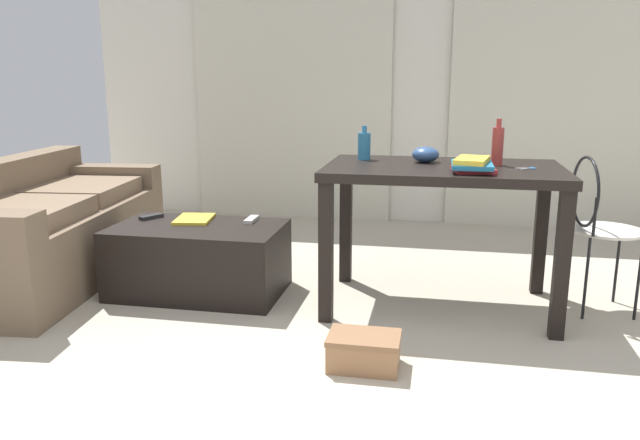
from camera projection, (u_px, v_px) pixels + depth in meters
ground_plane at (399, 309)px, 3.44m from camera, size 8.93×8.93×0.00m
wall_back at (421, 81)px, 5.32m from camera, size 5.93×0.10×2.45m
curtains at (420, 98)px, 5.27m from camera, size 4.05×0.03×2.18m
couch at (45, 230)px, 3.92m from camera, size 1.01×1.93×0.75m
coffee_table at (199, 259)px, 3.66m from camera, size 0.99×0.59×0.41m
craft_table at (443, 187)px, 3.33m from camera, size 1.26×0.78×0.80m
wire_chair at (596, 216)px, 3.30m from camera, size 0.39×0.40×0.86m
bottle_near at (364, 146)px, 3.54m from camera, size 0.07×0.07×0.20m
bottle_far at (498, 146)px, 3.30m from camera, size 0.06×0.06×0.25m
bowl at (426, 154)px, 3.44m from camera, size 0.15×0.15×0.09m
book_stack at (472, 165)px, 3.09m from camera, size 0.23×0.28×0.07m
tv_remote_on_table at (478, 160)px, 3.48m from camera, size 0.08×0.16×0.02m
scissors at (528, 168)px, 3.20m from camera, size 0.11×0.09×0.00m
tv_remote_primary at (251, 220)px, 3.72m from camera, size 0.06×0.17×0.02m
tv_remote_secondary at (151, 217)px, 3.79m from camera, size 0.12×0.15×0.02m
magazine at (194, 219)px, 3.74m from camera, size 0.25×0.31×0.02m
shoebox at (364, 351)px, 2.73m from camera, size 0.32×0.22×0.15m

